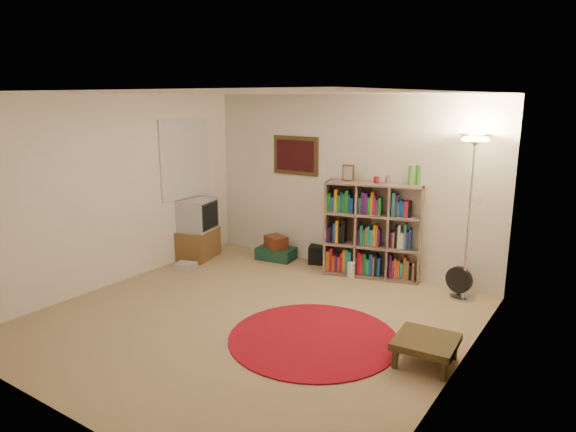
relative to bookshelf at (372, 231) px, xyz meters
name	(u,v)px	position (x,y,z in m)	size (l,w,h in m)	color
room	(248,209)	(-0.55, -2.05, 0.62)	(4.54, 4.54, 2.54)	#9E845D
bookshelf	(372,231)	(0.00, 0.00, 0.00)	(1.38, 0.70, 1.59)	#795D51
floor_lamp	(473,163)	(1.32, -0.13, 1.05)	(0.48, 0.48, 2.04)	silver
floor_fan	(459,281)	(1.25, -0.10, -0.45)	(0.34, 0.21, 0.39)	black
tv_stand	(198,230)	(-2.59, -0.74, -0.19)	(0.58, 0.73, 0.94)	brown
dvd_box	(186,266)	(-2.37, -1.26, -0.60)	(0.33, 0.30, 0.09)	#B2B2B7
suitcase	(276,253)	(-1.53, -0.13, -0.55)	(0.61, 0.44, 0.18)	#153B2D
wicker_basket	(276,242)	(-1.52, -0.15, -0.36)	(0.40, 0.35, 0.19)	#5B2A16
duffel_bag	(322,254)	(-0.85, 0.12, -0.51)	(0.48, 0.44, 0.27)	black
paper_towel	(351,270)	(-0.18, -0.24, -0.53)	(0.11, 0.11, 0.22)	silver
red_rug	(313,338)	(0.34, -2.13, -0.63)	(1.78, 1.78, 0.02)	maroon
side_table	(426,343)	(1.48, -1.98, -0.43)	(0.60, 0.60, 0.26)	#382A13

